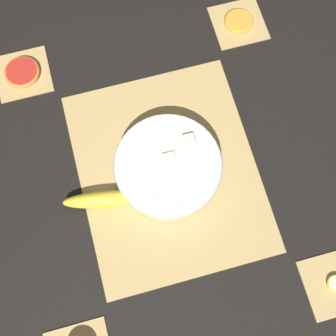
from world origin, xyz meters
name	(u,v)px	position (x,y,z in m)	size (l,w,h in m)	color
ground_plane	(168,172)	(0.00, 0.00, 0.00)	(6.00, 6.00, 0.00)	black
bamboo_mat_center	(168,171)	(0.00, 0.00, 0.00)	(0.50, 0.40, 0.01)	tan
coaster_mat_near_left	(23,74)	(-0.34, -0.28, 0.00)	(0.13, 0.13, 0.01)	tan
coaster_mat_far_left	(238,23)	(-0.34, 0.28, 0.00)	(0.13, 0.13, 0.01)	tan
coaster_mat_far_right	(335,284)	(0.34, 0.28, 0.00)	(0.13, 0.13, 0.01)	tan
fruit_salad_bowl	(168,167)	(0.00, 0.00, 0.04)	(0.24, 0.24, 0.07)	silver
whole_banana	(104,199)	(0.03, -0.16, 0.03)	(0.07, 0.18, 0.04)	yellow
orange_slice_whole	(239,21)	(-0.34, 0.28, 0.01)	(0.07, 0.07, 0.01)	#F9A338
banana_coin_single	(336,284)	(0.34, 0.28, 0.01)	(0.04, 0.04, 0.01)	beige
grapefruit_slice	(22,72)	(-0.34, -0.28, 0.01)	(0.09, 0.09, 0.01)	red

